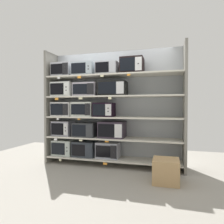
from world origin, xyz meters
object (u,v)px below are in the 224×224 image
Objects in this scene: microwave_6 at (64,109)px; microwave_14 at (108,69)px; microwave_15 at (132,66)px; microwave_13 at (85,70)px; microwave_4 at (86,130)px; microwave_12 at (63,70)px; microwave_3 at (63,128)px; microwave_1 at (85,149)px; shipping_carton at (166,171)px; microwave_5 at (112,130)px; microwave_2 at (108,150)px; microwave_8 at (104,110)px; microwave_9 at (64,90)px; microwave_10 at (87,90)px; microwave_7 at (84,109)px; microwave_11 at (113,89)px; microwave_0 at (64,147)px.

microwave_6 is 1.01× the size of microwave_14.
microwave_13 is at bearing 180.00° from microwave_15.
microwave_12 is (-0.55, 0.00, 1.34)m from microwave_4.
microwave_14 reaches higher than microwave_3.
microwave_4 is 1.45m from microwave_12.
microwave_15 is at bearing 0.00° from microwave_3.
microwave_4 is 0.71m from microwave_6.
microwave_14 reaches higher than microwave_6.
microwave_1 reaches higher than shipping_carton.
microwave_3 is 0.89× the size of microwave_13.
microwave_3 is at bearing -180.00° from microwave_5.
microwave_2 is 0.87m from microwave_8.
microwave_13 reaches higher than microwave_8.
microwave_2 is at bearing 150.03° from shipping_carton.
microwave_10 is (0.56, 0.00, -0.01)m from microwave_9.
microwave_15 reaches higher than microwave_8.
microwave_11 is (0.68, -0.00, 0.44)m from microwave_7.
microwave_7 is (-0.05, 0.00, 0.45)m from microwave_4.
microwave_10 is at bearing 0.47° from microwave_4.
microwave_12 is at bearing 179.98° from microwave_11.
microwave_8 is 0.94× the size of microwave_14.
microwave_2 is at bearing 5.81° from microwave_14.
microwave_3 reaches higher than shipping_carton.
microwave_13 is 2.67m from shipping_carton.
microwave_2 is 2.06m from microwave_12.
microwave_15 is at bearing -0.01° from microwave_14.
microwave_15 reaches higher than microwave_2.
microwave_4 is (0.56, 0.00, -0.01)m from microwave_3.
microwave_15 is 1.09× the size of shipping_carton.
microwave_15 is (0.61, 0.00, 0.90)m from microwave_8.
microwave_9 is 0.94× the size of microwave_10.
shipping_carton is at bearing -29.92° from microwave_14.
microwave_2 is at bearing 0.00° from microwave_7.
microwave_7 is at bearing 0.03° from microwave_3.
microwave_14 is (1.07, -0.00, -0.02)m from microwave_12.
microwave_13 is at bearing 179.98° from microwave_8.
microwave_3 is (-0.02, -0.00, 0.44)m from microwave_0.
shipping_carton is at bearing -21.85° from microwave_1.
microwave_13 is (-0.04, -0.00, 0.44)m from microwave_10.
microwave_0 is 2.37m from microwave_15.
microwave_1 is 1.47m from microwave_11.
microwave_11 is at bearing -0.02° from microwave_12.
microwave_5 is 1.05× the size of microwave_10.
microwave_5 is 1.26× the size of microwave_8.
microwave_1 is 0.92× the size of microwave_5.
microwave_0 is at bearing -1.23° from microwave_12.
microwave_8 reaches higher than microwave_0.
microwave_13 reaches higher than microwave_2.
microwave_10 is (0.57, 0.00, 0.43)m from microwave_6.
microwave_10 is 0.60m from microwave_11.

